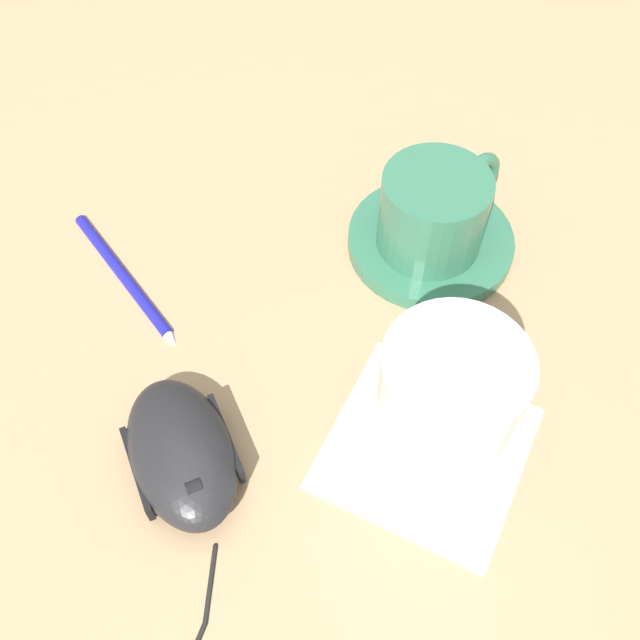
% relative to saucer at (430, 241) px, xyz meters
% --- Properties ---
extents(ground_plane, '(3.00, 3.00, 0.00)m').
position_rel_saucer_xyz_m(ground_plane, '(0.09, -0.08, -0.01)').
color(ground_plane, '#9E7F5B').
extents(saucer, '(0.13, 0.13, 0.01)m').
position_rel_saucer_xyz_m(saucer, '(0.00, 0.00, 0.00)').
color(saucer, '#2D664C').
rests_on(saucer, ground).
extents(coffee_cup, '(0.09, 0.10, 0.06)m').
position_rel_saucer_xyz_m(coffee_cup, '(0.00, -0.00, 0.04)').
color(coffee_cup, '#2D664C').
rests_on(coffee_cup, saucer).
extents(computer_mouse, '(0.12, 0.10, 0.04)m').
position_rel_saucer_xyz_m(computer_mouse, '(0.18, -0.17, 0.01)').
color(computer_mouse, black).
rests_on(computer_mouse, ground).
extents(napkin_under_glass, '(0.16, 0.16, 0.00)m').
position_rel_saucer_xyz_m(napkin_under_glass, '(0.17, -0.02, -0.01)').
color(napkin_under_glass, white).
rests_on(napkin_under_glass, ground).
extents(drinking_glass, '(0.08, 0.08, 0.11)m').
position_rel_saucer_xyz_m(drinking_glass, '(0.17, -0.01, 0.05)').
color(drinking_glass, silver).
rests_on(drinking_glass, napkin_under_glass).
extents(pen, '(0.13, 0.10, 0.01)m').
position_rel_saucer_xyz_m(pen, '(0.03, -0.23, -0.00)').
color(pen, navy).
rests_on(pen, ground).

